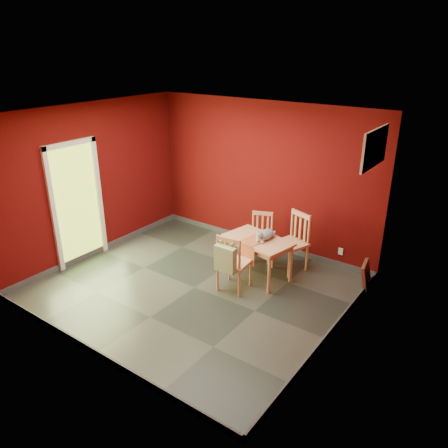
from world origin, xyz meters
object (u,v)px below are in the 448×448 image
Objects in this scene: chair_far_right at (293,241)px; chair_near at (233,262)px; dining_table at (258,244)px; chair_far_left at (261,236)px; cat at (266,233)px; picture_frame at (366,275)px; tote_bag at (225,259)px.

chair_far_right is 1.06× the size of chair_near.
chair_near is (-0.09, -0.58, -0.11)m from dining_table.
dining_table is 0.70m from chair_far_left.
chair_far_left is at bearing 176.67° from chair_far_right.
chair_far_right reaches higher than cat.
dining_table is at bearing -63.27° from chair_far_left.
chair_near is 2.12m from picture_frame.
chair_far_right reaches higher than chair_far_left.
chair_far_left is 1.44m from tote_bag.
tote_bag is at bearing -95.46° from dining_table.
tote_bag reaches higher than picture_frame.
dining_table is 1.41× the size of chair_far_left.
chair_far_left is 1.21m from chair_near.
cat is (0.19, 0.64, 0.30)m from chair_near.
tote_bag is (-0.41, -1.37, 0.11)m from chair_far_right.
chair_far_right is 1.44m from tote_bag.
picture_frame is (1.66, 1.49, -0.41)m from tote_bag.
picture_frame is (1.89, 0.08, -0.22)m from chair_far_left.
tote_bag is 1.10× the size of cat.
chair_far_right is at bearing 69.53° from chair_near.
cat is at bearing -53.39° from chair_far_left.
dining_table is 0.67m from chair_far_right.
chair_near is (0.21, -1.19, 0.05)m from chair_far_left.
tote_bag is at bearing -138.02° from picture_frame.
chair_far_right is at bearing 59.38° from dining_table.
dining_table is 0.60m from chair_near.
chair_near is at bearing -110.47° from chair_far_right.
chair_far_right reaches higher than tote_bag.
cat is (0.17, 0.87, 0.16)m from tote_bag.
chair_near is 1.99× the size of tote_bag.
chair_far_left is at bearing -177.52° from picture_frame.
picture_frame is (1.58, 0.69, -0.38)m from dining_table.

